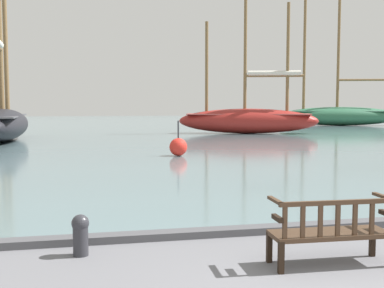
{
  "coord_description": "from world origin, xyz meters",
  "views": [
    {
      "loc": [
        -2.71,
        -3.63,
        2.15
      ],
      "look_at": [
        0.21,
        10.0,
        1.0
      ],
      "focal_mm": 45.0,
      "sensor_mm": 36.0,
      "label": 1
    }
  ],
  "objects_px": {
    "sailboat_mid_starboard": "(2,118)",
    "channel_buoy": "(178,147)",
    "sailboat_outer_starboard": "(340,114)",
    "mooring_bollard": "(80,233)",
    "park_bench": "(331,231)",
    "sailboat_distant_harbor": "(249,118)"
  },
  "relations": [
    {
      "from": "mooring_bollard",
      "to": "channel_buoy",
      "type": "xyz_separation_m",
      "value": [
        3.64,
        12.07,
        0.11
      ]
    },
    {
      "from": "sailboat_mid_starboard",
      "to": "channel_buoy",
      "type": "bearing_deg",
      "value": -51.05
    },
    {
      "from": "sailboat_outer_starboard",
      "to": "channel_buoy",
      "type": "distance_m",
      "value": 31.73
    },
    {
      "from": "channel_buoy",
      "to": "sailboat_distant_harbor",
      "type": "bearing_deg",
      "value": 60.97
    },
    {
      "from": "mooring_bollard",
      "to": "channel_buoy",
      "type": "bearing_deg",
      "value": 73.22
    },
    {
      "from": "sailboat_distant_harbor",
      "to": "mooring_bollard",
      "type": "height_order",
      "value": "sailboat_distant_harbor"
    },
    {
      "from": "park_bench",
      "to": "mooring_bollard",
      "type": "relative_size",
      "value": 2.72
    },
    {
      "from": "park_bench",
      "to": "sailboat_mid_starboard",
      "type": "height_order",
      "value": "sailboat_mid_starboard"
    },
    {
      "from": "sailboat_distant_harbor",
      "to": "channel_buoy",
      "type": "height_order",
      "value": "sailboat_distant_harbor"
    },
    {
      "from": "sailboat_distant_harbor",
      "to": "sailboat_mid_starboard",
      "type": "height_order",
      "value": "sailboat_mid_starboard"
    },
    {
      "from": "sailboat_mid_starboard",
      "to": "sailboat_distant_harbor",
      "type": "bearing_deg",
      "value": 11.87
    },
    {
      "from": "sailboat_mid_starboard",
      "to": "sailboat_outer_starboard",
      "type": "relative_size",
      "value": 0.98
    },
    {
      "from": "park_bench",
      "to": "sailboat_outer_starboard",
      "type": "distance_m",
      "value": 42.82
    },
    {
      "from": "park_bench",
      "to": "mooring_bollard",
      "type": "height_order",
      "value": "park_bench"
    },
    {
      "from": "park_bench",
      "to": "sailboat_distant_harbor",
      "type": "xyz_separation_m",
      "value": [
        8.01,
        26.97,
        0.69
      ]
    },
    {
      "from": "park_bench",
      "to": "sailboat_outer_starboard",
      "type": "relative_size",
      "value": 0.1
    },
    {
      "from": "park_bench",
      "to": "channel_buoy",
      "type": "bearing_deg",
      "value": 88.41
    },
    {
      "from": "sailboat_mid_starboard",
      "to": "channel_buoy",
      "type": "xyz_separation_m",
      "value": [
        8.4,
        -10.4,
        -0.93
      ]
    },
    {
      "from": "mooring_bollard",
      "to": "sailboat_outer_starboard",
      "type": "bearing_deg",
      "value": 56.27
    },
    {
      "from": "sailboat_outer_starboard",
      "to": "park_bench",
      "type": "bearing_deg",
      "value": -119.24
    },
    {
      "from": "sailboat_outer_starboard",
      "to": "mooring_bollard",
      "type": "relative_size",
      "value": 26.41
    },
    {
      "from": "park_bench",
      "to": "sailboat_distant_harbor",
      "type": "relative_size",
      "value": 0.15
    }
  ]
}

